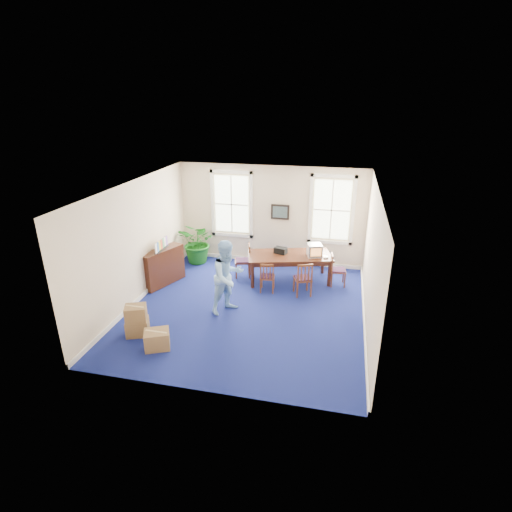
% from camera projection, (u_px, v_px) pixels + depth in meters
% --- Properties ---
extents(floor, '(6.50, 6.50, 0.00)m').
position_uv_depth(floor, '(247.00, 308.00, 10.46)').
color(floor, navy).
rests_on(floor, ground).
extents(ceiling, '(6.50, 6.50, 0.00)m').
position_uv_depth(ceiling, '(246.00, 187.00, 9.26)').
color(ceiling, white).
rests_on(ceiling, ground).
extents(wall_back, '(6.50, 0.00, 6.50)m').
position_uv_depth(wall_back, '(271.00, 216.00, 12.80)').
color(wall_back, beige).
rests_on(wall_back, ground).
extents(wall_front, '(6.50, 0.00, 6.50)m').
position_uv_depth(wall_front, '(202.00, 318.00, 6.92)').
color(wall_front, beige).
rests_on(wall_front, ground).
extents(wall_left, '(0.00, 6.50, 6.50)m').
position_uv_depth(wall_left, '(136.00, 242.00, 10.47)').
color(wall_left, beige).
rests_on(wall_left, ground).
extents(wall_right, '(0.00, 6.50, 6.50)m').
position_uv_depth(wall_right, '(372.00, 262.00, 9.25)').
color(wall_right, beige).
rests_on(wall_right, ground).
extents(baseboard_back, '(6.00, 0.04, 0.12)m').
position_uv_depth(baseboard_back, '(270.00, 260.00, 13.35)').
color(baseboard_back, white).
rests_on(baseboard_back, ground).
extents(baseboard_left, '(0.04, 6.50, 0.12)m').
position_uv_depth(baseboard_left, '(143.00, 295.00, 11.04)').
color(baseboard_left, white).
rests_on(baseboard_left, ground).
extents(baseboard_right, '(0.04, 6.50, 0.12)m').
position_uv_depth(baseboard_right, '(364.00, 319.00, 9.84)').
color(baseboard_right, white).
rests_on(baseboard_right, ground).
extents(window_left, '(1.40, 0.12, 2.20)m').
position_uv_depth(window_left, '(232.00, 204.00, 12.94)').
color(window_left, white).
rests_on(window_left, ground).
extents(window_right, '(1.40, 0.12, 2.20)m').
position_uv_depth(window_right, '(332.00, 210.00, 12.29)').
color(window_right, white).
rests_on(window_right, ground).
extents(wall_picture, '(0.58, 0.06, 0.48)m').
position_uv_depth(wall_picture, '(280.00, 212.00, 12.64)').
color(wall_picture, black).
rests_on(wall_picture, ground).
extents(conference_table, '(2.64, 1.72, 0.83)m').
position_uv_depth(conference_table, '(289.00, 267.00, 11.90)').
color(conference_table, '#3F1E10').
rests_on(conference_table, ground).
extents(crt_tv, '(0.51, 0.54, 0.36)m').
position_uv_depth(crt_tv, '(314.00, 250.00, 11.58)').
color(crt_tv, '#B7B7BC').
rests_on(crt_tv, conference_table).
extents(game_console, '(0.17, 0.20, 0.04)m').
position_uv_depth(game_console, '(326.00, 257.00, 11.52)').
color(game_console, white).
rests_on(game_console, conference_table).
extents(equipment_bag, '(0.41, 0.32, 0.18)m').
position_uv_depth(equipment_bag, '(281.00, 250.00, 11.81)').
color(equipment_bag, black).
rests_on(equipment_bag, conference_table).
extents(chair_near_left, '(0.44, 0.44, 0.90)m').
position_uv_depth(chair_near_left, '(267.00, 276.00, 11.24)').
color(chair_near_left, brown).
rests_on(chair_near_left, ground).
extents(chair_near_right, '(0.58, 0.58, 1.00)m').
position_uv_depth(chair_near_right, '(303.00, 278.00, 11.02)').
color(chair_near_right, brown).
rests_on(chair_near_right, ground).
extents(chair_end_left, '(0.57, 0.57, 1.02)m').
position_uv_depth(chair_end_left, '(242.00, 260.00, 12.15)').
color(chair_end_left, brown).
rests_on(chair_end_left, ground).
extents(chair_end_right, '(0.49, 0.49, 0.96)m').
position_uv_depth(chair_end_right, '(338.00, 270.00, 11.58)').
color(chair_end_right, brown).
rests_on(chair_end_right, ground).
extents(man, '(1.14, 1.18, 1.92)m').
position_uv_depth(man, '(228.00, 277.00, 10.00)').
color(man, '#94C8FA').
rests_on(man, ground).
extents(credenza, '(0.88, 1.41, 1.07)m').
position_uv_depth(credenza, '(163.00, 267.00, 11.63)').
color(credenza, '#3F1E10').
rests_on(credenza, ground).
extents(brochure_rack, '(0.19, 0.71, 0.31)m').
position_uv_depth(brochure_rack, '(161.00, 245.00, 11.36)').
color(brochure_rack, '#99999E').
rests_on(brochure_rack, credenza).
extents(potted_plant, '(1.53, 1.42, 1.40)m').
position_uv_depth(potted_plant, '(199.00, 243.00, 13.07)').
color(potted_plant, '#135714').
rests_on(potted_plant, ground).
extents(cardboard_boxes, '(1.73, 1.73, 0.78)m').
position_uv_depth(cardboard_boxes, '(146.00, 318.00, 9.23)').
color(cardboard_boxes, olive).
rests_on(cardboard_boxes, ground).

